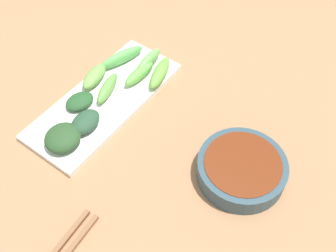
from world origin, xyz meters
TOP-DOWN VIEW (x-y plane):
  - tabletop at (0.00, 0.00)m, footprint 2.10×2.10m
  - sauce_bowl at (-0.18, -0.03)m, footprint 0.15×0.15m
  - serving_plate at (0.11, -0.02)m, footprint 0.13×0.32m
  - broccoli_leafy_0 at (0.14, 0.02)m, footprint 0.05×0.06m
  - broccoli_leafy_1 at (0.09, 0.05)m, footprint 0.05×0.06m
  - broccoli_stalk_2 at (0.16, -0.04)m, footprint 0.04×0.08m
  - broccoli_stalk_3 at (0.10, -0.14)m, footprint 0.03×0.08m
  - broccoli_leafy_4 at (0.10, 0.10)m, footprint 0.07×0.07m
  - broccoli_stalk_5 at (0.09, -0.10)m, footprint 0.03×0.08m
  - broccoli_stalk_6 at (0.06, -0.13)m, footprint 0.05×0.09m
  - broccoli_stalk_7 at (0.12, -0.04)m, footprint 0.04×0.08m
  - broccoli_stalk_8 at (0.15, -0.12)m, footprint 0.05×0.10m

SIDE VIEW (x-z plane):
  - tabletop at x=0.00m, z-range 0.00..0.02m
  - serving_plate at x=0.11m, z-range 0.02..0.03m
  - sauce_bowl at x=-0.18m, z-range 0.02..0.06m
  - broccoli_leafy_0 at x=0.14m, z-range 0.03..0.05m
  - broccoli_stalk_2 at x=0.16m, z-range 0.03..0.06m
  - broccoli_stalk_7 at x=0.12m, z-range 0.03..0.06m
  - broccoli_stalk_5 at x=0.09m, z-range 0.03..0.06m
  - broccoli_stalk_6 at x=0.06m, z-range 0.03..0.06m
  - broccoli_leafy_1 at x=0.09m, z-range 0.03..0.06m
  - broccoli_stalk_3 at x=0.10m, z-range 0.03..0.06m
  - broccoli_stalk_8 at x=0.15m, z-range 0.03..0.06m
  - broccoli_leafy_4 at x=0.10m, z-range 0.03..0.06m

